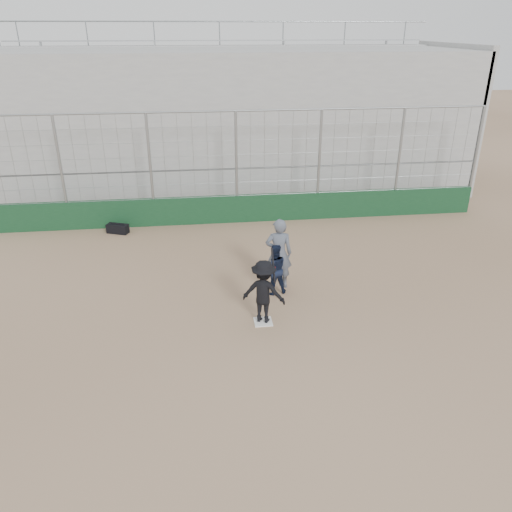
{
  "coord_description": "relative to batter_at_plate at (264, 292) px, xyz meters",
  "views": [
    {
      "loc": [
        -1.47,
        -10.33,
        6.62
      ],
      "look_at": [
        0.0,
        1.4,
        1.15
      ],
      "focal_mm": 35.0,
      "sensor_mm": 36.0,
      "label": 1
    }
  ],
  "objects": [
    {
      "name": "catcher_crouched",
      "position": [
        0.47,
        1.33,
        -0.32
      ],
      "size": [
        0.79,
        0.67,
        1.0
      ],
      "color": "black",
      "rests_on": "ground"
    },
    {
      "name": "backstop",
      "position": [
        -0.02,
        6.94,
        0.14
      ],
      "size": [
        18.1,
        0.25,
        4.04
      ],
      "color": "#10341B",
      "rests_on": "ground"
    },
    {
      "name": "home_plate",
      "position": [
        -0.02,
        -0.06,
        -0.8
      ],
      "size": [
        0.44,
        0.44,
        0.02
      ],
      "primitive_type": "cube",
      "color": "white",
      "rests_on": "ground"
    },
    {
      "name": "equipment_bag",
      "position": [
        -4.28,
        6.33,
        -0.65
      ],
      "size": [
        0.81,
        0.56,
        0.36
      ],
      "color": "black",
      "rests_on": "ground"
    },
    {
      "name": "batter_at_plate",
      "position": [
        0.0,
        0.0,
        0.0
      ],
      "size": [
        1.2,
        0.95,
        1.79
      ],
      "color": "black",
      "rests_on": "ground"
    },
    {
      "name": "umpire",
      "position": [
        0.65,
        1.73,
        0.09
      ],
      "size": [
        0.78,
        0.56,
        1.8
      ],
      "primitive_type": "imported",
      "rotation": [
        0.0,
        0.0,
        3.03
      ],
      "color": "#4F5765",
      "rests_on": "ground"
    },
    {
      "name": "bleachers",
      "position": [
        -0.02,
        11.89,
        2.11
      ],
      "size": [
        20.25,
        6.7,
        6.98
      ],
      "color": "#949494",
      "rests_on": "ground"
    },
    {
      "name": "ground",
      "position": [
        -0.02,
        -0.06,
        -0.81
      ],
      "size": [
        90.0,
        90.0,
        0.0
      ],
      "primitive_type": "plane",
      "color": "brown",
      "rests_on": "ground"
    }
  ]
}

